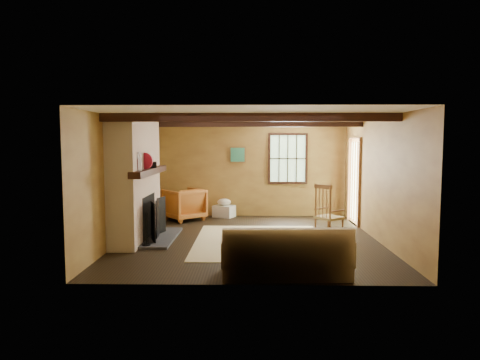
{
  "coord_description": "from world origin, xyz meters",
  "views": [
    {
      "loc": [
        -0.03,
        -8.36,
        1.91
      ],
      "look_at": [
        -0.19,
        0.4,
        1.14
      ],
      "focal_mm": 32.0,
      "sensor_mm": 36.0,
      "label": 1
    }
  ],
  "objects_px": {
    "fireplace": "(137,184)",
    "rocking_chair": "(328,216)",
    "armchair": "(184,204)",
    "sofa": "(286,257)",
    "laundry_basket": "(224,211)"
  },
  "relations": [
    {
      "from": "laundry_basket",
      "to": "armchair",
      "type": "height_order",
      "value": "armchair"
    },
    {
      "from": "fireplace",
      "to": "armchair",
      "type": "distance_m",
      "value": 2.28
    },
    {
      "from": "rocking_chair",
      "to": "laundry_basket",
      "type": "relative_size",
      "value": 2.21
    },
    {
      "from": "rocking_chair",
      "to": "sofa",
      "type": "distance_m",
      "value": 2.6
    },
    {
      "from": "fireplace",
      "to": "rocking_chair",
      "type": "height_order",
      "value": "fireplace"
    },
    {
      "from": "sofa",
      "to": "armchair",
      "type": "relative_size",
      "value": 2.16
    },
    {
      "from": "laundry_basket",
      "to": "armchair",
      "type": "relative_size",
      "value": 0.58
    },
    {
      "from": "sofa",
      "to": "rocking_chair",
      "type": "bearing_deg",
      "value": 64.32
    },
    {
      "from": "rocking_chair",
      "to": "laundry_basket",
      "type": "distance_m",
      "value": 3.32
    },
    {
      "from": "laundry_basket",
      "to": "sofa",
      "type": "bearing_deg",
      "value": -76.48
    },
    {
      "from": "fireplace",
      "to": "rocking_chair",
      "type": "relative_size",
      "value": 2.17
    },
    {
      "from": "armchair",
      "to": "sofa",
      "type": "bearing_deg",
      "value": 75.04
    },
    {
      "from": "armchair",
      "to": "rocking_chair",
      "type": "bearing_deg",
      "value": 106.71
    },
    {
      "from": "fireplace",
      "to": "sofa",
      "type": "bearing_deg",
      "value": -40.18
    },
    {
      "from": "fireplace",
      "to": "armchair",
      "type": "relative_size",
      "value": 2.77
    }
  ]
}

